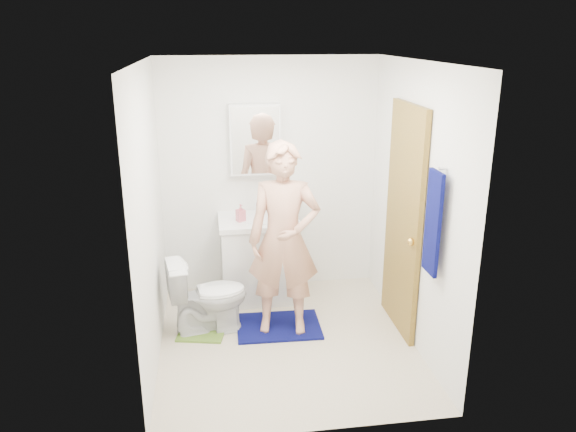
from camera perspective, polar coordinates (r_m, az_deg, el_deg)
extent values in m
cube|color=beige|center=(5.11, -0.17, -12.65)|extent=(2.20, 2.40, 0.02)
cube|color=white|center=(4.39, -0.20, 15.58)|extent=(2.20, 2.40, 0.02)
cube|color=white|center=(5.76, -1.87, 4.03)|extent=(2.20, 0.02, 2.40)
cube|color=white|center=(3.49, 2.62, -5.68)|extent=(2.20, 0.02, 2.40)
cube|color=white|center=(4.59, -14.03, -0.25)|extent=(0.02, 2.40, 2.40)
cube|color=white|center=(4.88, 12.84, 0.93)|extent=(0.02, 2.40, 2.40)
cube|color=white|center=(5.72, -2.95, -4.54)|extent=(0.75, 0.55, 0.80)
cube|color=white|center=(5.57, -3.02, -0.51)|extent=(0.79, 0.59, 0.05)
cylinder|color=white|center=(5.57, -3.02, -0.36)|extent=(0.40, 0.40, 0.03)
cylinder|color=silver|center=(5.72, -3.20, 0.87)|extent=(0.03, 0.03, 0.12)
cube|color=white|center=(5.59, -3.37, 7.77)|extent=(0.50, 0.12, 0.70)
cube|color=white|center=(5.53, -3.31, 7.66)|extent=(0.46, 0.01, 0.66)
cube|color=olive|center=(5.05, 11.63, -0.48)|extent=(0.05, 0.80, 2.05)
sphere|color=gold|center=(4.78, 12.39, -2.57)|extent=(0.07, 0.07, 0.07)
cube|color=#080B50|center=(4.33, 14.52, -0.71)|extent=(0.03, 0.24, 0.80)
cylinder|color=silver|center=(4.24, 15.47, 4.70)|extent=(0.06, 0.02, 0.02)
imported|color=white|center=(5.15, -8.14, -8.00)|extent=(0.75, 0.51, 0.71)
cube|color=#080B50|center=(5.31, -0.96, -11.13)|extent=(0.78, 0.57, 0.02)
cube|color=olive|center=(5.27, -8.74, -11.60)|extent=(0.47, 0.43, 0.02)
imported|color=#D56372|center=(5.47, -4.84, 0.33)|extent=(0.10, 0.10, 0.17)
imported|color=#924598|center=(5.68, -0.53, 0.67)|extent=(0.16, 0.16, 0.10)
imported|color=tan|center=(4.89, -0.41, -2.44)|extent=(0.69, 0.51, 1.73)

